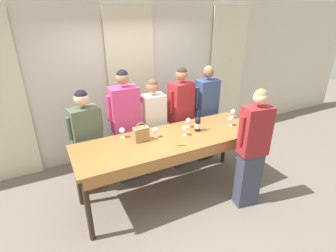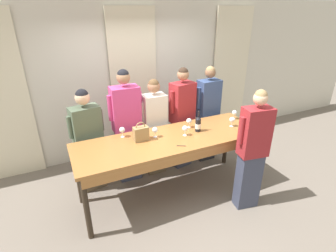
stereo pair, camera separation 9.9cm
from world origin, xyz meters
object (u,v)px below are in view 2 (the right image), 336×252
(tasting_bar, at_px, (171,144))
(wine_glass_center_right, at_px, (232,120))
(handbag, at_px, (141,133))
(wine_glass_front_left, at_px, (253,124))
(wine_glass_front_mid, at_px, (185,129))
(wine_glass_center_left, at_px, (234,113))
(wine_glass_center_mid, at_px, (122,130))
(wine_glass_back_left, at_px, (189,121))
(guest_navy_coat, at_px, (207,114))
(guest_pink_top, at_px, (127,127))
(wine_glass_front_right, at_px, (155,130))
(guest_olive_jacket, at_px, (88,141))
(host_pouring, at_px, (252,151))
(wine_bottle, at_px, (198,124))
(guest_cream_sweater, at_px, (155,127))
(guest_striped_shirt, at_px, (182,118))

(tasting_bar, relative_size, wine_glass_center_right, 17.83)
(handbag, bearing_deg, wine_glass_front_left, -14.01)
(wine_glass_center_right, bearing_deg, wine_glass_front_mid, 177.96)
(wine_glass_front_mid, height_order, wine_glass_center_left, same)
(tasting_bar, bearing_deg, wine_glass_center_mid, 150.15)
(wine_glass_center_mid, bearing_deg, handbag, -45.30)
(wine_glass_center_left, height_order, wine_glass_back_left, same)
(wine_glass_front_left, distance_m, wine_glass_center_left, 0.47)
(wine_glass_front_left, height_order, wine_glass_center_right, same)
(wine_glass_back_left, bearing_deg, guest_navy_coat, 35.83)
(wine_glass_front_left, bearing_deg, wine_glass_front_mid, 164.43)
(guest_pink_top, bearing_deg, wine_glass_front_left, -29.92)
(wine_glass_front_mid, relative_size, wine_glass_center_mid, 1.00)
(wine_glass_center_right, bearing_deg, guest_navy_coat, 87.91)
(wine_glass_front_left, xyz_separation_m, guest_navy_coat, (-0.17, 0.96, -0.17))
(wine_glass_center_left, distance_m, wine_glass_center_right, 0.31)
(wine_glass_front_right, bearing_deg, guest_pink_top, 114.99)
(wine_glass_front_right, relative_size, guest_navy_coat, 0.09)
(wine_glass_front_left, xyz_separation_m, wine_glass_back_left, (-0.82, 0.49, 0.00))
(guest_navy_coat, bearing_deg, guest_pink_top, -180.00)
(wine_glass_front_left, height_order, guest_olive_jacket, guest_olive_jacket)
(guest_pink_top, xyz_separation_m, host_pouring, (1.33, -1.37, -0.04))
(wine_bottle, bearing_deg, guest_navy_coat, 47.18)
(handbag, relative_size, guest_cream_sweater, 0.17)
(wine_glass_front_right, relative_size, wine_glass_back_left, 1.00)
(wine_glass_front_right, height_order, host_pouring, host_pouring)
(guest_striped_shirt, xyz_separation_m, host_pouring, (0.35, -1.37, -0.01))
(handbag, height_order, wine_glass_back_left, handbag)
(handbag, bearing_deg, wine_glass_back_left, 6.07)
(guest_cream_sweater, relative_size, guest_navy_coat, 0.94)
(wine_glass_back_left, bearing_deg, handbag, -173.93)
(guest_pink_top, bearing_deg, wine_glass_back_left, -28.89)
(wine_glass_front_right, bearing_deg, wine_glass_center_mid, 154.42)
(guest_cream_sweater, height_order, guest_navy_coat, guest_navy_coat)
(wine_glass_center_mid, distance_m, host_pouring, 1.82)
(wine_glass_front_mid, height_order, wine_glass_center_mid, same)
(host_pouring, bearing_deg, wine_glass_center_left, 67.32)
(wine_glass_front_right, relative_size, wine_glass_center_right, 1.00)
(wine_glass_back_left, bearing_deg, guest_striped_shirt, 74.32)
(wine_glass_center_left, bearing_deg, wine_glass_front_left, -92.75)
(guest_olive_jacket, xyz_separation_m, guest_navy_coat, (2.11, 0.00, 0.07))
(wine_glass_front_right, bearing_deg, wine_glass_front_left, -16.30)
(guest_striped_shirt, bearing_deg, wine_glass_center_left, -34.44)
(wine_bottle, height_order, guest_cream_sweater, guest_cream_sweater)
(wine_glass_front_left, bearing_deg, tasting_bar, 167.78)
(wine_glass_back_left, relative_size, guest_striped_shirt, 0.09)
(wine_glass_front_right, relative_size, wine_glass_center_left, 1.00)
(wine_glass_front_mid, bearing_deg, wine_glass_front_right, 161.92)
(tasting_bar, xyz_separation_m, wine_glass_center_mid, (-0.61, 0.35, 0.20))
(wine_glass_front_left, relative_size, wine_glass_back_left, 1.00)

